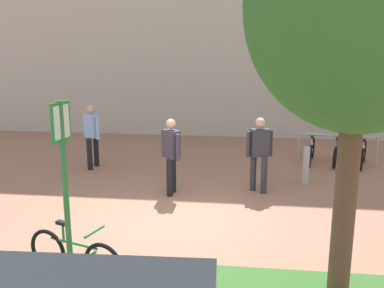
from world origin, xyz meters
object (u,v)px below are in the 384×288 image
(person_shirt_white, at_px, (92,132))
(tree_sidewalk, at_px, (361,7))
(parking_sign_post, at_px, (64,170))
(person_suited_dark, at_px, (259,150))
(bike_at_sign, at_px, (75,256))
(person_suited_navy, at_px, (171,152))
(bollard_steel, at_px, (306,165))
(bike_rack_cluster, at_px, (337,152))

(person_shirt_white, bearing_deg, tree_sidewalk, -47.13)
(parking_sign_post, xyz_separation_m, person_suited_dark, (2.71, 4.34, -0.74))
(bike_at_sign, relative_size, person_suited_dark, 0.94)
(bike_at_sign, bearing_deg, tree_sidewalk, -3.08)
(bike_at_sign, bearing_deg, person_shirt_white, 106.58)
(bike_at_sign, height_order, person_suited_navy, person_suited_navy)
(person_suited_dark, bearing_deg, bike_at_sign, -123.56)
(tree_sidewalk, distance_m, person_suited_navy, 5.62)
(person_suited_dark, xyz_separation_m, person_suited_navy, (-1.94, -0.38, 0.00))
(tree_sidewalk, distance_m, person_shirt_white, 8.31)
(tree_sidewalk, xyz_separation_m, person_shirt_white, (-5.32, 5.74, -2.79))
(parking_sign_post, height_order, person_shirt_white, parking_sign_post)
(person_suited_dark, relative_size, person_shirt_white, 1.00)
(bollard_steel, distance_m, person_suited_navy, 3.34)
(bike_rack_cluster, distance_m, bollard_steel, 2.12)
(bike_rack_cluster, xyz_separation_m, bollard_steel, (-1.08, -1.83, 0.10))
(tree_sidewalk, height_order, person_shirt_white, tree_sidewalk)
(bike_rack_cluster, relative_size, person_shirt_white, 1.22)
(bike_rack_cluster, bearing_deg, person_suited_dark, -130.74)
(bike_rack_cluster, distance_m, person_shirt_white, 6.74)
(bike_rack_cluster, bearing_deg, bollard_steel, -120.57)
(bollard_steel, xyz_separation_m, person_suited_dark, (-1.15, -0.76, 0.53))
(tree_sidewalk, relative_size, person_suited_navy, 3.07)
(parking_sign_post, xyz_separation_m, bollard_steel, (3.86, 5.10, -1.27))
(person_shirt_white, xyz_separation_m, person_suited_navy, (2.44, -1.79, 0.00))
(bike_at_sign, distance_m, person_suited_dark, 4.99)
(bike_rack_cluster, xyz_separation_m, person_suited_dark, (-2.22, -2.58, 0.63))
(tree_sidewalk, xyz_separation_m, bollard_steel, (0.21, 5.08, -3.33))
(bike_at_sign, bearing_deg, person_suited_navy, 78.03)
(parking_sign_post, relative_size, bollard_steel, 2.95)
(parking_sign_post, xyz_separation_m, bike_at_sign, (-0.02, 0.22, -1.37))
(bike_at_sign, bearing_deg, bollard_steel, 51.51)
(bike_rack_cluster, bearing_deg, tree_sidewalk, -100.55)
(person_shirt_white, relative_size, person_suited_navy, 1.00)
(tree_sidewalk, bearing_deg, parking_sign_post, -179.73)
(tree_sidewalk, distance_m, bollard_steel, 6.08)
(bollard_steel, bearing_deg, bike_at_sign, -128.49)
(person_suited_dark, bearing_deg, bike_rack_cluster, 49.26)
(parking_sign_post, height_order, bike_at_sign, parking_sign_post)
(tree_sidewalk, relative_size, person_shirt_white, 3.07)
(bike_at_sign, xyz_separation_m, bollard_steel, (3.88, 4.88, 0.10))
(bike_rack_cluster, distance_m, person_suited_navy, 5.15)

